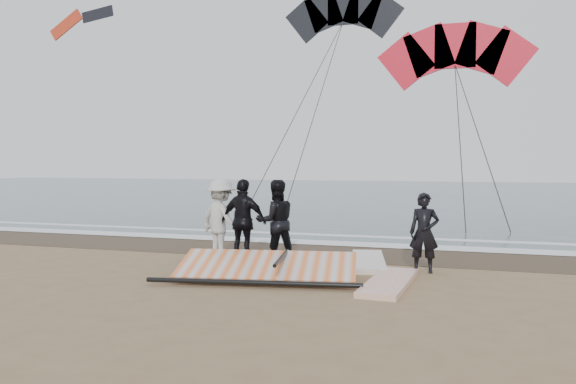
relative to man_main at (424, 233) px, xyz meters
name	(u,v)px	position (x,y,z in m)	size (l,w,h in m)	color
ground	(279,291)	(-2.36, -2.50, -0.83)	(120.00, 120.00, 0.00)	#8C704C
sea	(418,193)	(-2.36, 30.50, -0.82)	(120.00, 54.00, 0.02)	#233838
wet_sand	(334,252)	(-2.36, 2.00, -0.82)	(120.00, 2.80, 0.01)	#4C3D2B
foam_near	(345,244)	(-2.36, 3.40, -0.80)	(120.00, 0.90, 0.01)	white
foam_far	(356,236)	(-2.36, 5.10, -0.80)	(120.00, 0.45, 0.01)	white
man_main	(424,233)	(0.00, 0.00, 0.00)	(0.61, 0.40, 1.66)	black
board_white	(389,282)	(-0.53, -1.43, -0.78)	(0.71, 2.54, 0.10)	white
board_cream	(368,261)	(-1.26, 0.67, -0.77)	(0.70, 2.63, 0.11)	silver
trio_cluster	(244,220)	(-4.04, 0.07, 0.12)	(2.69, 1.24, 1.91)	black
sail_rig	(266,269)	(-2.93, -1.55, -0.64)	(3.94, 2.23, 0.49)	black
kite_red	(455,59)	(0.36, 14.62, 6.11)	(7.77, 4.09, 10.39)	red
kite_dark	(343,18)	(-5.89, 20.05, 9.72)	(7.69, 5.10, 14.40)	black
distant_kites	(36,20)	(-33.72, 27.50, 13.46)	(17.09, 4.12, 3.80)	red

